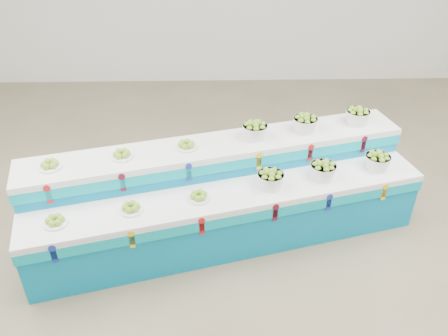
# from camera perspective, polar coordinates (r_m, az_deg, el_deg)

# --- Properties ---
(ground) EXTENTS (10.00, 10.00, 0.00)m
(ground) POSITION_cam_1_polar(r_m,az_deg,el_deg) (5.04, 1.38, -11.71)
(ground) COLOR brown
(ground) RESTS_ON ground
(display_stand) EXTENTS (4.43, 2.15, 1.02)m
(display_stand) POSITION_cam_1_polar(r_m,az_deg,el_deg) (5.11, 0.00, -3.36)
(display_stand) COLOR #047FB0
(display_stand) RESTS_ON ground
(plate_lower_left) EXTENTS (0.28, 0.28, 0.09)m
(plate_lower_left) POSITION_cam_1_polar(r_m,az_deg,el_deg) (4.66, -20.20, -6.09)
(plate_lower_left) COLOR white
(plate_lower_left) RESTS_ON display_stand
(plate_lower_mid) EXTENTS (0.28, 0.28, 0.09)m
(plate_lower_mid) POSITION_cam_1_polar(r_m,az_deg,el_deg) (4.62, -11.47, -4.78)
(plate_lower_mid) COLOR white
(plate_lower_mid) RESTS_ON display_stand
(plate_lower_right) EXTENTS (0.28, 0.28, 0.09)m
(plate_lower_right) POSITION_cam_1_polar(r_m,az_deg,el_deg) (4.69, -3.16, -3.43)
(plate_lower_right) COLOR white
(plate_lower_right) RESTS_ON display_stand
(basket_lower_left) EXTENTS (0.34, 0.34, 0.21)m
(basket_lower_left) POSITION_cam_1_polar(r_m,az_deg,el_deg) (4.84, 5.79, -1.34)
(basket_lower_left) COLOR silver
(basket_lower_left) RESTS_ON display_stand
(basket_lower_mid) EXTENTS (0.34, 0.34, 0.21)m
(basket_lower_mid) POSITION_cam_1_polar(r_m,az_deg,el_deg) (5.07, 12.16, -0.24)
(basket_lower_mid) COLOR silver
(basket_lower_mid) RESTS_ON display_stand
(basket_lower_right) EXTENTS (0.34, 0.34, 0.21)m
(basket_lower_right) POSITION_cam_1_polar(r_m,az_deg,el_deg) (5.39, 18.47, 0.86)
(basket_lower_right) COLOR silver
(basket_lower_right) RESTS_ON display_stand
(plate_upper_left) EXTENTS (0.28, 0.28, 0.09)m
(plate_upper_left) POSITION_cam_1_polar(r_m,az_deg,el_deg) (4.93, -20.77, 0.44)
(plate_upper_left) COLOR white
(plate_upper_left) RESTS_ON display_stand
(plate_upper_mid) EXTENTS (0.28, 0.28, 0.09)m
(plate_upper_mid) POSITION_cam_1_polar(r_m,az_deg,el_deg) (4.89, -12.56, 1.72)
(plate_upper_mid) COLOR white
(plate_upper_mid) RESTS_ON display_stand
(plate_upper_right) EXTENTS (0.28, 0.28, 0.09)m
(plate_upper_right) POSITION_cam_1_polar(r_m,az_deg,el_deg) (4.95, -4.69, 2.91)
(plate_upper_right) COLOR white
(plate_upper_right) RESTS_ON display_stand
(basket_upper_left) EXTENTS (0.34, 0.34, 0.21)m
(basket_upper_left) POSITION_cam_1_polar(r_m,az_deg,el_deg) (5.11, 3.84, 4.70)
(basket_upper_left) COLOR silver
(basket_upper_left) RESTS_ON display_stand
(basket_upper_mid) EXTENTS (0.34, 0.34, 0.21)m
(basket_upper_mid) POSITION_cam_1_polar(r_m,az_deg,el_deg) (5.32, 10.02, 5.51)
(basket_upper_mid) COLOR silver
(basket_upper_mid) RESTS_ON display_stand
(basket_upper_right) EXTENTS (0.34, 0.34, 0.21)m
(basket_upper_right) POSITION_cam_1_polar(r_m,az_deg,el_deg) (5.63, 16.20, 6.25)
(basket_upper_right) COLOR silver
(basket_upper_right) RESTS_ON display_stand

